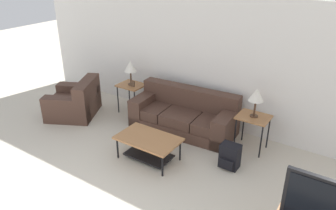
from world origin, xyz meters
The scene contains 11 objects.
wall_back centered at (0.00, 4.49, 1.30)m, with size 8.65×0.06×2.60m.
couch centered at (-0.13, 3.93, 0.30)m, with size 2.12×0.99×0.82m.
armchair centered at (-2.46, 3.19, 0.28)m, with size 1.31×1.35×0.80m.
coffee_table centered at (-0.09, 2.68, 0.31)m, with size 1.06×0.65×0.42m.
side_table_left centered at (-1.50, 3.98, 0.58)m, with size 0.55×0.47×0.66m.
side_table_right centered at (1.26, 3.98, 0.58)m, with size 0.55×0.47×0.66m.
table_lamp_left centered at (-1.50, 3.98, 1.05)m, with size 0.27×0.27×0.52m.
table_lamp_right centered at (1.26, 3.98, 1.05)m, with size 0.27×0.27×0.52m.
television centered at (2.82, 1.74, 1.06)m, with size 0.96×0.20×0.64m.
backpack centered at (1.17, 3.23, 0.21)m, with size 0.32×0.30×0.42m.
picture_frame centered at (-1.40, 3.91, 0.72)m, with size 0.10×0.04×0.13m.
Camera 1 is at (2.82, -1.10, 3.25)m, focal length 35.00 mm.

